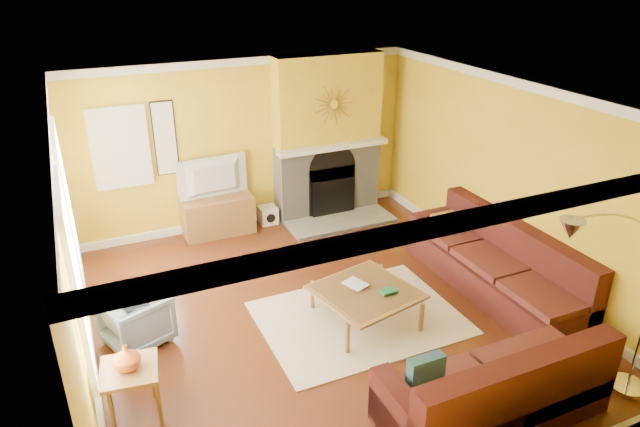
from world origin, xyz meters
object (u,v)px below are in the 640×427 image
coffee_table (365,305)px  arc_lamp (607,314)px  media_console (218,215)px  side_table (133,393)px  sectional_sofa (446,294)px  armchair (136,319)px

coffee_table → arc_lamp: size_ratio=0.50×
media_console → side_table: (-1.80, -3.60, -0.02)m
sectional_sofa → side_table: size_ratio=6.40×
side_table → arc_lamp: bearing=-22.5°
sectional_sofa → armchair: 3.61m
media_console → side_table: 4.02m
armchair → side_table: (-0.20, -1.20, -0.02)m
side_table → arc_lamp: 4.52m
side_table → sectional_sofa: bearing=-0.0°
media_console → arc_lamp: bearing=-66.5°
armchair → arc_lamp: size_ratio=0.32×
sectional_sofa → armchair: sectional_sofa is taller
sectional_sofa → side_table: 3.60m
armchair → arc_lamp: (3.91, -2.90, 0.78)m
media_console → coffee_table: bearing=-72.1°
coffee_table → armchair: size_ratio=1.58×
coffee_table → side_table: side_table is taller
sectional_sofa → armchair: size_ratio=5.36×
coffee_table → side_table: (-2.80, -0.50, 0.07)m
media_console → armchair: armchair is taller
sectional_sofa → side_table: bearing=180.0°
armchair → side_table: armchair is taller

